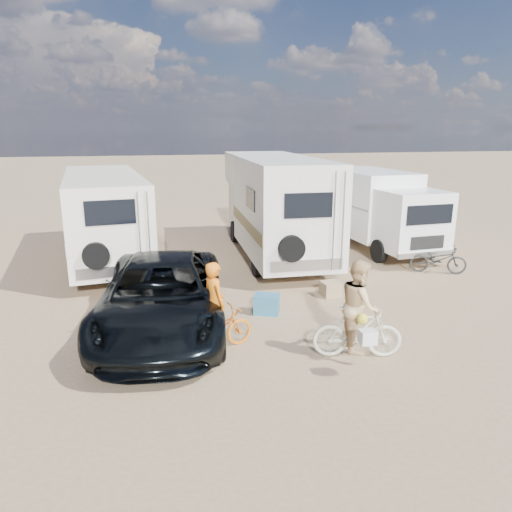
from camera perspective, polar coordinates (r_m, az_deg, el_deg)
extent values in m
plane|color=#9C7E5D|center=(10.29, 12.38, -9.61)|extent=(140.00, 140.00, 0.00)
imported|color=black|center=(10.40, -11.19, -4.70)|extent=(3.17, 5.78, 1.54)
imported|color=#D5650F|center=(9.44, -4.86, -8.81)|extent=(1.69, 1.06, 0.84)
imported|color=beige|center=(9.32, 12.00, -8.88)|extent=(1.74, 0.87, 1.01)
imported|color=orange|center=(9.29, -4.92, -6.60)|extent=(0.56, 0.69, 1.62)
imported|color=#DBB87F|center=(9.18, 12.13, -6.80)|extent=(0.85, 0.98, 1.74)
imported|color=#232624|center=(15.29, 20.89, -0.37)|extent=(1.70, 1.22, 0.85)
cube|color=#2B6785|center=(11.26, 1.28, -5.75)|extent=(0.69, 0.60, 0.46)
cube|color=#947A56|center=(12.60, 8.88, -3.88)|extent=(0.50, 0.50, 0.37)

